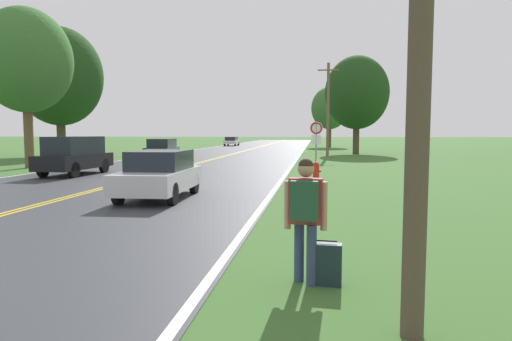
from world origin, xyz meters
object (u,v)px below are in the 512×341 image
object	(u,v)px
tree_behind_sign	(59,77)
car_silver_sedan_nearest	(160,174)
car_dark_green_hatchback_mid_near	(162,149)
traffic_sign	(316,135)
tree_right_cluster	(357,93)
hitchhiker_person	(305,208)
fire_hydrant	(316,170)
tree_mid_treeline	(330,108)
car_black_suv_approaching	(75,155)
car_white_sedan_mid_far	(232,141)
suitcase	(325,264)
tree_left_verge	(26,61)

from	to	relation	value
tree_behind_sign	car_silver_sedan_nearest	distance (m)	30.41
car_silver_sedan_nearest	car_dark_green_hatchback_mid_near	world-z (taller)	car_dark_green_hatchback_mid_near
traffic_sign	tree_right_cluster	size ratio (longest dim) A/B	0.27
tree_behind_sign	tree_right_cluster	bearing A→B (deg)	17.13
hitchhiker_person	fire_hydrant	xyz separation A→B (m)	(0.16, 14.70, -0.69)
hitchhiker_person	tree_behind_sign	distance (m)	39.39
tree_mid_treeline	car_black_suv_approaching	size ratio (longest dim) A/B	1.84
car_dark_green_hatchback_mid_near	car_white_sedan_mid_far	bearing A→B (deg)	-0.92
suitcase	car_black_suv_approaching	world-z (taller)	car_black_suv_approaching
traffic_sign	car_white_sedan_mid_far	distance (m)	50.33
tree_right_cluster	car_silver_sedan_nearest	distance (m)	33.82
suitcase	tree_left_verge	bearing A→B (deg)	47.19
tree_left_verge	fire_hydrant	bearing A→B (deg)	-14.17
suitcase	tree_behind_sign	world-z (taller)	tree_behind_sign
tree_right_cluster	car_silver_sedan_nearest	bearing A→B (deg)	-105.53
car_black_suv_approaching	car_dark_green_hatchback_mid_near	distance (m)	13.54
hitchhiker_person	car_black_suv_approaching	xyz separation A→B (m)	(-11.82, 15.02, -0.08)
hitchhiker_person	tree_mid_treeline	bearing A→B (deg)	3.05
hitchhiker_person	car_silver_sedan_nearest	size ratio (longest dim) A/B	0.42
suitcase	tree_mid_treeline	bearing A→B (deg)	3.33
tree_mid_treeline	car_dark_green_hatchback_mid_near	world-z (taller)	tree_mid_treeline
tree_left_verge	tree_mid_treeline	world-z (taller)	tree_left_verge
car_silver_sedan_nearest	car_dark_green_hatchback_mid_near	xyz separation A→B (m)	(-7.11, 20.76, 0.05)
hitchhiker_person	car_dark_green_hatchback_mid_near	world-z (taller)	hitchhiker_person
traffic_sign	car_silver_sedan_nearest	size ratio (longest dim) A/B	0.62
traffic_sign	car_silver_sedan_nearest	xyz separation A→B (m)	(-5.01, -7.41, -1.19)
tree_right_cluster	car_white_sedan_mid_far	distance (m)	29.74
hitchhiker_person	traffic_sign	distance (m)	15.24
tree_left_verge	car_silver_sedan_nearest	size ratio (longest dim) A/B	2.24
tree_mid_treeline	car_dark_green_hatchback_mid_near	xyz separation A→B (m)	(-13.99, -30.98, -4.68)
car_silver_sedan_nearest	car_white_sedan_mid_far	xyz separation A→B (m)	(-8.09, 55.99, -0.06)
tree_left_verge	hitchhiker_person	bearing A→B (deg)	-48.29
tree_mid_treeline	car_silver_sedan_nearest	bearing A→B (deg)	-97.57
tree_right_cluster	car_black_suv_approaching	xyz separation A→B (m)	(-15.89, -24.97, -5.00)
traffic_sign	tree_mid_treeline	xyz separation A→B (m)	(1.87, 44.33, 3.54)
fire_hydrant	car_dark_green_hatchback_mid_near	distance (m)	18.43
hitchhiker_person	tree_behind_sign	world-z (taller)	tree_behind_sign
tree_behind_sign	tree_right_cluster	world-z (taller)	tree_behind_sign
tree_left_verge	car_black_suv_approaching	world-z (taller)	tree_left_verge
car_black_suv_approaching	car_dark_green_hatchback_mid_near	xyz separation A→B (m)	(-0.16, 13.54, -0.16)
tree_right_cluster	car_dark_green_hatchback_mid_near	bearing A→B (deg)	-144.55
hitchhiker_person	suitcase	size ratio (longest dim) A/B	2.77
suitcase	car_white_sedan_mid_far	world-z (taller)	car_white_sedan_mid_far
traffic_sign	car_black_suv_approaching	bearing A→B (deg)	-179.09
tree_mid_treeline	car_silver_sedan_nearest	world-z (taller)	tree_mid_treeline
hitchhiker_person	car_black_suv_approaching	world-z (taller)	car_black_suv_approaching
hitchhiker_person	tree_right_cluster	xyz separation A→B (m)	(4.08, 39.99, 4.92)
traffic_sign	tree_right_cluster	world-z (taller)	tree_right_cluster
suitcase	tree_right_cluster	world-z (taller)	tree_right_cluster
tree_left_verge	car_dark_green_hatchback_mid_near	distance (m)	12.09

